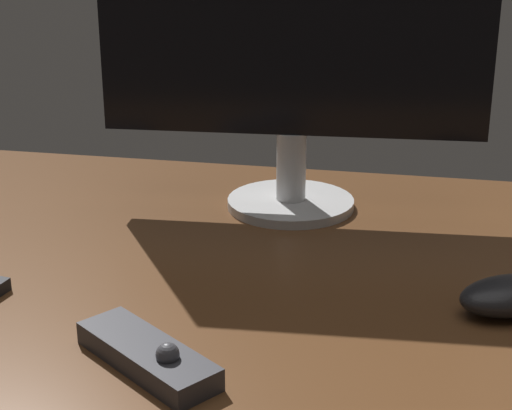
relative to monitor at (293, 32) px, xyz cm
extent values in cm
cube|color=brown|center=(-8.02, -24.08, -25.01)|extent=(140.00, 84.00, 2.00)
cylinder|color=silver|center=(0.00, 0.00, -23.40)|extent=(17.50, 17.50, 1.24)
cylinder|color=silver|center=(0.00, 0.00, -18.07)|extent=(4.04, 4.04, 9.42)
cube|color=black|center=(0.00, 0.00, 2.82)|extent=(51.15, 6.09, 32.35)
cube|color=#2D2D33|center=(-5.81, -44.00, -22.92)|extent=(15.79, 13.35, 2.18)
sphere|color=#3F3F44|center=(-3.24, -45.86, -21.46)|extent=(2.12, 2.12, 2.12)
camera|label=1|loc=(17.01, -105.34, 15.06)|focal=57.38mm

